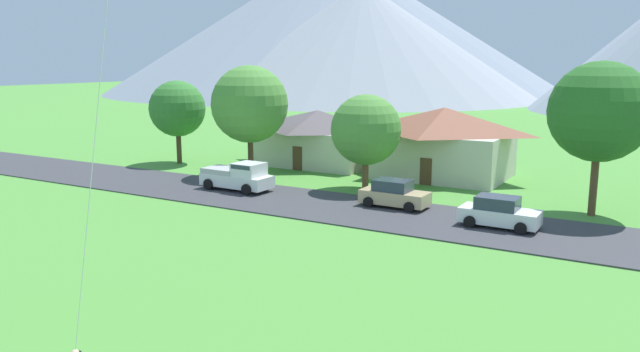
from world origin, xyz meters
TOP-DOWN VIEW (x-y plane):
  - road_strip at (0.00, 29.76)m, footprint 160.00×7.46m
  - mountain_far_west_ridge at (-54.66, 130.74)m, footprint 81.97×81.97m
  - mountain_central_ridge at (-75.95, 155.10)m, footprint 128.09×128.09m
  - house_left_center at (-15.75, 43.09)m, footprint 10.67×7.17m
  - house_right_center at (-4.33, 43.03)m, footprint 10.31×8.19m
  - tree_near_left at (7.33, 35.64)m, footprint 5.79×5.79m
  - tree_left_of_center at (-7.39, 35.44)m, footprint 4.91×4.91m
  - tree_center at (-17.68, 35.90)m, footprint 6.02×6.02m
  - tree_right_of_center at (-26.71, 37.50)m, footprint 4.90×4.90m
  - parked_car_tan_mid_west at (-3.51, 31.53)m, footprint 4.22×2.12m
  - parked_car_white_mid_east at (3.29, 30.04)m, footprint 4.22×2.13m
  - pickup_truck_white_west_side at (-14.92, 30.69)m, footprint 5.26×2.45m

SIDE VIEW (x-z plane):
  - road_strip at x=0.00m, z-range 0.00..0.08m
  - parked_car_tan_mid_west at x=-3.51m, z-range 0.03..1.71m
  - parked_car_white_mid_east at x=3.29m, z-range 0.03..1.71m
  - pickup_truck_white_west_side at x=-14.92m, z-range 0.06..2.06m
  - house_left_center at x=-15.75m, z-range 0.09..4.84m
  - house_right_center at x=-4.33m, z-range 0.10..5.53m
  - tree_left_of_center at x=-7.39m, z-range 0.90..7.62m
  - tree_right_of_center at x=-26.71m, z-range 1.19..8.49m
  - tree_center at x=-17.68m, z-range 1.31..9.97m
  - tree_near_left at x=7.33m, z-range 1.59..10.60m
  - mountain_far_west_ridge at x=-54.66m, z-range 0.00..26.83m
  - mountain_central_ridge at x=-75.95m, z-range 0.00..39.78m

